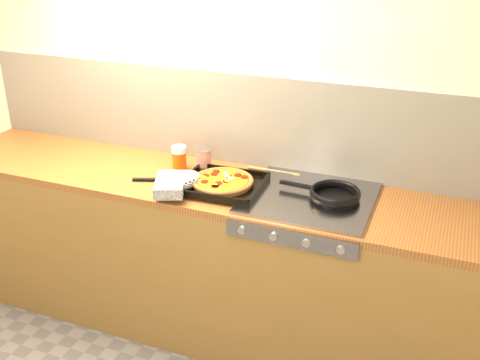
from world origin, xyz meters
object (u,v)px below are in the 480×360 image
at_px(frying_pan, 334,194).
at_px(juice_glass, 179,158).
at_px(tomato_can, 203,160).
at_px(pizza_on_tray, 209,182).

xyz_separation_m(frying_pan, juice_glass, (-0.85, 0.07, 0.03)).
bearing_deg(frying_pan, tomato_can, 171.75).
height_order(pizza_on_tray, frying_pan, pizza_on_tray).
relative_size(frying_pan, tomato_can, 3.47).
height_order(frying_pan, juice_glass, juice_glass).
bearing_deg(pizza_on_tray, juice_glass, 145.06).
xyz_separation_m(frying_pan, tomato_can, (-0.73, 0.11, 0.02)).
bearing_deg(pizza_on_tray, tomato_can, 120.70).
bearing_deg(tomato_can, frying_pan, -8.25).
xyz_separation_m(pizza_on_tray, tomato_can, (-0.13, 0.21, 0.02)).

